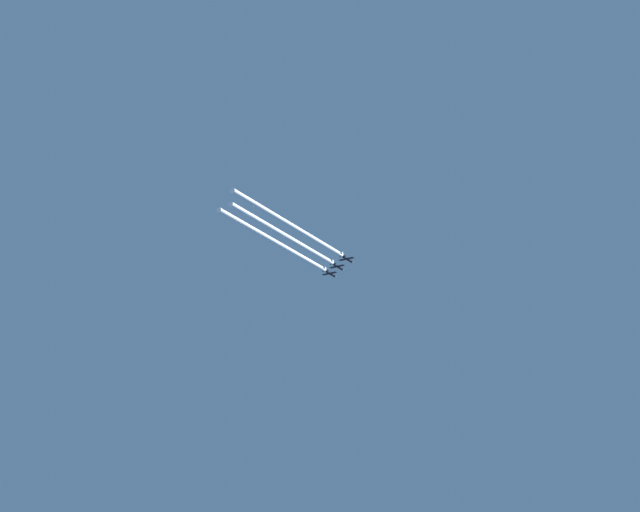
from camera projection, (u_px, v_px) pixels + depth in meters
jet_lead at (330, 274)px, 733.21m from camera, size 7.72×11.24×2.70m
jet_second_echelon at (338, 267)px, 720.86m from camera, size 7.72×11.24×2.70m
jet_third_echelon at (347, 259)px, 708.36m from camera, size 7.72×11.24×2.70m
smoke_trail_lead at (275, 242)px, 693.30m from camera, size 2.52×89.99×2.52m
smoke_trail_second_echelon at (284, 235)px, 682.63m from camera, size 2.52×85.76×2.52m
smoke_trail_third_echelon at (290, 225)px, 668.15m from camera, size 2.52×90.72×2.52m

